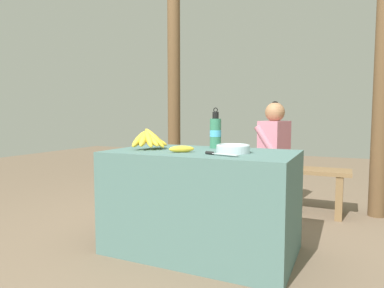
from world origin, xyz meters
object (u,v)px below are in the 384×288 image
(support_post_far, at_px, (382,78))
(seated_vendor, at_px, (269,148))
(banana_bunch_ripe, at_px, (150,139))
(support_post_near, at_px, (174,86))
(knife, at_px, (217,154))
(loose_banana_front, at_px, (182,149))
(water_bottle, at_px, (215,132))
(banana_bunch_green, at_px, (219,157))
(serving_bowl, at_px, (233,148))
(wooden_bench, at_px, (259,172))

(support_post_far, bearing_deg, seated_vendor, -167.99)
(banana_bunch_ripe, distance_m, support_post_near, 1.64)
(banana_bunch_ripe, distance_m, knife, 0.58)
(banana_bunch_ripe, bearing_deg, loose_banana_front, -17.71)
(banana_bunch_ripe, relative_size, support_post_far, 0.12)
(seated_vendor, relative_size, support_post_far, 0.42)
(banana_bunch_ripe, relative_size, support_post_near, 0.12)
(banana_bunch_ripe, xyz_separation_m, water_bottle, (0.39, 0.27, 0.04))
(water_bottle, relative_size, banana_bunch_green, 1.08)
(knife, height_order, support_post_near, support_post_near)
(banana_bunch_ripe, bearing_deg, water_bottle, 34.75)
(knife, distance_m, seated_vendor, 1.39)
(knife, relative_size, seated_vendor, 0.22)
(serving_bowl, relative_size, knife, 0.94)
(seated_vendor, bearing_deg, serving_bowl, 103.50)
(water_bottle, distance_m, loose_banana_front, 0.39)
(wooden_bench, bearing_deg, loose_banana_front, -97.70)
(serving_bowl, height_order, knife, serving_bowl)
(wooden_bench, xyz_separation_m, support_post_far, (1.05, 0.18, 0.90))
(water_bottle, height_order, seated_vendor, seated_vendor)
(wooden_bench, height_order, banana_bunch_green, banana_bunch_green)
(loose_banana_front, distance_m, support_post_far, 2.05)
(serving_bowl, distance_m, wooden_bench, 1.30)
(loose_banana_front, distance_m, seated_vendor, 1.38)
(knife, bearing_deg, support_post_far, 73.89)
(banana_bunch_green, bearing_deg, loose_banana_front, -79.92)
(loose_banana_front, height_order, seated_vendor, seated_vendor)
(water_bottle, relative_size, support_post_near, 0.12)
(banana_bunch_green, height_order, support_post_far, support_post_far)
(seated_vendor, distance_m, support_post_near, 1.33)
(seated_vendor, bearing_deg, water_bottle, 91.31)
(loose_banana_front, relative_size, knife, 0.70)
(serving_bowl, xyz_separation_m, wooden_bench, (-0.13, 1.25, -0.36))
(serving_bowl, height_order, wooden_bench, serving_bowl)
(loose_banana_front, bearing_deg, banana_bunch_green, 100.08)
(banana_bunch_ripe, distance_m, seated_vendor, 1.38)
(wooden_bench, relative_size, seated_vendor, 1.58)
(banana_bunch_ripe, xyz_separation_m, wooden_bench, (0.48, 1.27, -0.40))
(banana_bunch_green, bearing_deg, support_post_far, 6.94)
(support_post_far, bearing_deg, water_bottle, -134.03)
(water_bottle, distance_m, seated_vendor, 1.01)
(banana_bunch_green, bearing_deg, wooden_bench, -0.13)
(banana_bunch_green, bearing_deg, knife, -70.36)
(knife, distance_m, wooden_bench, 1.45)
(knife, xyz_separation_m, support_post_near, (-1.13, 1.59, 0.56))
(wooden_bench, bearing_deg, knife, -86.88)
(wooden_bench, bearing_deg, support_post_near, 170.23)
(support_post_near, bearing_deg, loose_banana_front, -60.76)
(wooden_bench, bearing_deg, water_bottle, -95.17)
(serving_bowl, relative_size, seated_vendor, 0.20)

